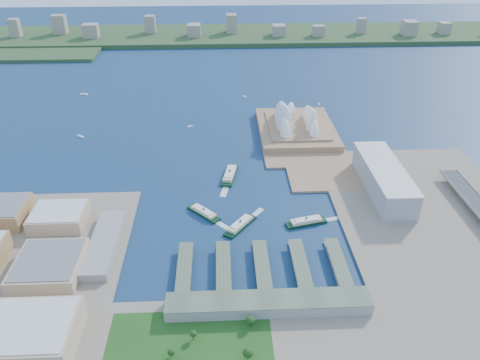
{
  "coord_description": "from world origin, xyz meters",
  "views": [
    {
      "loc": [
        -27.74,
        -464.84,
        344.37
      ],
      "look_at": [
        -2.38,
        89.86,
        18.0
      ],
      "focal_mm": 35.0,
      "sensor_mm": 36.0,
      "label": 1
    }
  ],
  "objects_px": {
    "toaster_building": "(384,179)",
    "ferry_c": "(240,224)",
    "ferry_b": "(230,173)",
    "opera_house": "(297,116)",
    "ferry_d": "(306,220)",
    "ferry_a": "(204,211)"
  },
  "relations": [
    {
      "from": "ferry_b",
      "to": "ferry_c",
      "type": "distance_m",
      "value": 126.23
    },
    {
      "from": "ferry_c",
      "to": "ferry_d",
      "type": "distance_m",
      "value": 83.04
    },
    {
      "from": "ferry_a",
      "to": "ferry_c",
      "type": "distance_m",
      "value": 54.65
    },
    {
      "from": "ferry_a",
      "to": "ferry_b",
      "type": "xyz_separation_m",
      "value": [
        36.28,
        96.11,
        0.94
      ]
    },
    {
      "from": "ferry_d",
      "to": "ferry_a",
      "type": "bearing_deg",
      "value": 64.43
    },
    {
      "from": "ferry_c",
      "to": "toaster_building",
      "type": "bearing_deg",
      "value": -122.21
    },
    {
      "from": "opera_house",
      "to": "ferry_b",
      "type": "xyz_separation_m",
      "value": [
        -120.52,
        -148.82,
        -26.21
      ]
    },
    {
      "from": "toaster_building",
      "to": "ferry_b",
      "type": "bearing_deg",
      "value": 166.34
    },
    {
      "from": "ferry_b",
      "to": "ferry_c",
      "type": "xyz_separation_m",
      "value": [
        9.55,
        -125.87,
        -0.68
      ]
    },
    {
      "from": "ferry_a",
      "to": "ferry_c",
      "type": "relative_size",
      "value": 0.95
    },
    {
      "from": "ferry_d",
      "to": "toaster_building",
      "type": "bearing_deg",
      "value": -72.83
    },
    {
      "from": "opera_house",
      "to": "ferry_c",
      "type": "height_order",
      "value": "opera_house"
    },
    {
      "from": "ferry_c",
      "to": "ferry_d",
      "type": "height_order",
      "value": "ferry_c"
    },
    {
      "from": "ferry_b",
      "to": "ferry_c",
      "type": "relative_size",
      "value": 1.13
    },
    {
      "from": "ferry_b",
      "to": "ferry_d",
      "type": "height_order",
      "value": "ferry_b"
    },
    {
      "from": "ferry_d",
      "to": "opera_house",
      "type": "bearing_deg",
      "value": -19.88
    },
    {
      "from": "toaster_building",
      "to": "ferry_d",
      "type": "distance_m",
      "value": 138.76
    },
    {
      "from": "opera_house",
      "to": "ferry_d",
      "type": "distance_m",
      "value": 274.11
    },
    {
      "from": "ferry_d",
      "to": "ferry_b",
      "type": "bearing_deg",
      "value": 23.07
    },
    {
      "from": "ferry_a",
      "to": "opera_house",
      "type": "bearing_deg",
      "value": 13.99
    },
    {
      "from": "toaster_building",
      "to": "ferry_c",
      "type": "bearing_deg",
      "value": -159.61
    },
    {
      "from": "toaster_building",
      "to": "ferry_d",
      "type": "bearing_deg",
      "value": -148.84
    }
  ]
}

